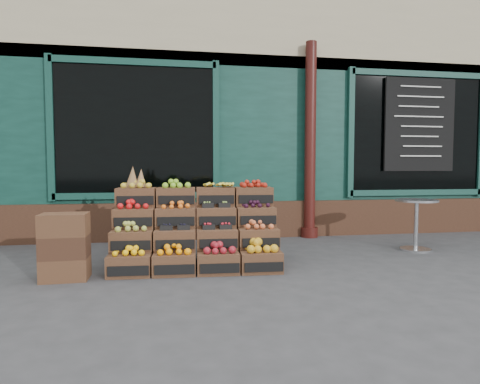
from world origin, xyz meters
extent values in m
plane|color=#39393B|center=(0.00, 0.00, 0.00)|extent=(60.00, 60.00, 0.00)
cube|color=#113A30|center=(0.00, 5.20, 2.40)|extent=(12.00, 6.00, 4.80)
cube|color=#C1B28C|center=(0.00, 2.28, 3.80)|extent=(12.00, 0.18, 2.00)
cube|color=#113A30|center=(0.00, 2.25, 1.50)|extent=(12.00, 0.12, 3.00)
cube|color=#3C2418|center=(0.00, 2.18, 0.30)|extent=(12.00, 0.18, 0.60)
cube|color=black|center=(-1.60, 2.18, 1.75)|extent=(2.40, 0.06, 2.00)
cube|color=black|center=(3.20, 2.18, 1.75)|extent=(2.40, 0.06, 2.00)
cylinder|color=#3A100D|center=(1.20, 2.05, 1.60)|extent=(0.18, 0.18, 3.20)
cube|color=black|center=(3.20, 2.10, 1.90)|extent=(1.30, 0.04, 1.60)
cube|color=#50321F|center=(-1.51, 0.08, 0.11)|extent=(0.47, 0.34, 0.23)
cube|color=black|center=(-1.51, -0.09, 0.09)|extent=(0.42, 0.04, 0.10)
cube|color=#FFBA09|center=(-1.51, 0.08, 0.27)|extent=(0.38, 0.26, 0.07)
cube|color=#50321F|center=(-1.03, 0.06, 0.11)|extent=(0.47, 0.34, 0.23)
cube|color=black|center=(-1.04, -0.11, 0.09)|extent=(0.42, 0.04, 0.10)
cube|color=#FE9105|center=(-1.03, 0.06, 0.27)|extent=(0.38, 0.26, 0.08)
cube|color=#50321F|center=(-0.56, 0.03, 0.11)|extent=(0.47, 0.34, 0.23)
cube|color=black|center=(-0.57, -0.14, 0.09)|extent=(0.42, 0.04, 0.10)
cube|color=maroon|center=(-0.56, 0.03, 0.27)|extent=(0.38, 0.26, 0.09)
cube|color=#50321F|center=(-0.08, 0.01, 0.11)|extent=(0.47, 0.34, 0.23)
cube|color=black|center=(-0.09, -0.16, 0.09)|extent=(0.42, 0.04, 0.10)
cube|color=gold|center=(-0.08, 0.01, 0.28)|extent=(0.38, 0.26, 0.11)
cube|color=#50321F|center=(-1.50, 0.28, 0.34)|extent=(0.47, 0.34, 0.23)
cube|color=black|center=(-1.50, 0.11, 0.32)|extent=(0.42, 0.04, 0.10)
cube|color=#A4AE42|center=(-1.50, 0.28, 0.50)|extent=(0.38, 0.26, 0.08)
cube|color=#50321F|center=(-1.02, 0.25, 0.34)|extent=(0.47, 0.34, 0.23)
cube|color=black|center=(-1.03, 0.08, 0.32)|extent=(0.42, 0.04, 0.10)
cube|color=black|center=(-1.02, 0.25, 0.47)|extent=(0.38, 0.26, 0.03)
cube|color=#50321F|center=(-0.55, 0.23, 0.34)|extent=(0.47, 0.34, 0.23)
cube|color=black|center=(-0.56, 0.06, 0.32)|extent=(0.42, 0.04, 0.10)
cube|color=red|center=(-0.55, 0.23, 0.47)|extent=(0.38, 0.26, 0.03)
cube|color=#50321F|center=(-0.07, 0.20, 0.34)|extent=(0.47, 0.34, 0.23)
cube|color=black|center=(-0.08, 0.03, 0.32)|extent=(0.42, 0.04, 0.10)
cube|color=#CF6135|center=(-0.07, 0.20, 0.49)|extent=(0.38, 0.26, 0.07)
cube|color=#50321F|center=(-1.49, 0.47, 0.57)|extent=(0.47, 0.34, 0.23)
cube|color=black|center=(-1.49, 0.30, 0.55)|extent=(0.42, 0.04, 0.10)
cube|color=red|center=(-1.49, 0.47, 0.73)|extent=(0.38, 0.26, 0.08)
cube|color=#50321F|center=(-1.01, 0.44, 0.57)|extent=(0.47, 0.34, 0.23)
cube|color=black|center=(-1.02, 0.28, 0.55)|extent=(0.42, 0.04, 0.10)
cube|color=orange|center=(-1.01, 0.44, 0.72)|extent=(0.38, 0.26, 0.06)
cube|color=#50321F|center=(-0.54, 0.42, 0.57)|extent=(0.47, 0.34, 0.23)
cube|color=black|center=(-0.54, 0.25, 0.55)|extent=(0.42, 0.04, 0.10)
cube|color=#96BC52|center=(-0.54, 0.42, 0.70)|extent=(0.38, 0.26, 0.03)
cube|color=#50321F|center=(-0.06, 0.39, 0.57)|extent=(0.47, 0.34, 0.23)
cube|color=black|center=(-0.07, 0.23, 0.55)|extent=(0.42, 0.04, 0.10)
cube|color=black|center=(-0.06, 0.39, 0.72)|extent=(0.38, 0.26, 0.06)
cube|color=#50321F|center=(-1.48, 0.66, 0.80)|extent=(0.47, 0.34, 0.23)
cube|color=black|center=(-1.48, 0.49, 0.78)|extent=(0.42, 0.04, 0.10)
cube|color=gold|center=(-1.48, 0.66, 0.95)|extent=(0.38, 0.26, 0.08)
cube|color=#50321F|center=(-1.00, 0.64, 0.80)|extent=(0.47, 0.34, 0.23)
cube|color=black|center=(-1.01, 0.47, 0.78)|extent=(0.42, 0.04, 0.10)
cube|color=#7DB427|center=(-1.00, 0.64, 0.95)|extent=(0.38, 0.26, 0.08)
cube|color=#50321F|center=(-0.53, 0.61, 0.80)|extent=(0.47, 0.34, 0.23)
cube|color=black|center=(-0.53, 0.44, 0.78)|extent=(0.42, 0.04, 0.10)
cube|color=yellow|center=(-0.53, 0.61, 0.95)|extent=(0.38, 0.26, 0.07)
cube|color=#50321F|center=(-0.05, 0.59, 0.80)|extent=(0.47, 0.34, 0.23)
cube|color=black|center=(-0.06, 0.42, 0.78)|extent=(0.42, 0.04, 0.10)
cube|color=#A21E11|center=(-0.05, 0.59, 0.95)|extent=(0.38, 0.26, 0.07)
cube|color=#3C2418|center=(-0.78, 0.24, 0.11)|extent=(1.90, 0.42, 0.23)
cube|color=#3C2418|center=(-0.77, 0.43, 0.23)|extent=(1.90, 0.42, 0.46)
cube|color=#3C2418|center=(-0.76, 0.62, 0.34)|extent=(1.90, 0.42, 0.69)
cone|color=olive|center=(-1.52, 0.66, 1.05)|extent=(0.16, 0.16, 0.26)
cone|color=olive|center=(-1.42, 0.70, 1.03)|extent=(0.14, 0.14, 0.23)
cube|color=#50321F|center=(-2.15, 0.03, 0.12)|extent=(0.47, 0.33, 0.23)
cube|color=#3C2418|center=(-2.15, 0.03, 0.35)|extent=(0.47, 0.33, 0.23)
cube|color=#50321F|center=(-2.15, 0.03, 0.58)|extent=(0.47, 0.33, 0.23)
cylinder|color=silver|center=(2.30, 0.77, 0.01)|extent=(0.42, 0.42, 0.03)
cylinder|color=silver|center=(2.30, 0.77, 0.35)|extent=(0.06, 0.06, 0.68)
cylinder|color=silver|center=(2.30, 0.77, 0.70)|extent=(0.57, 0.57, 0.03)
imported|color=#17532C|center=(-1.96, 2.60, 1.10)|extent=(0.86, 0.61, 2.20)
camera|label=1|loc=(-1.04, -4.30, 1.16)|focal=30.00mm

